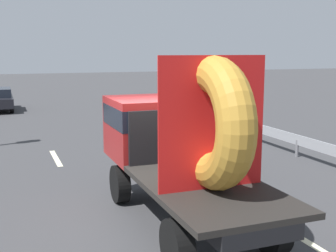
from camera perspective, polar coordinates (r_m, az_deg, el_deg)
name	(u,v)px	position (r m, az deg, el deg)	size (l,w,h in m)	color
ground_plane	(154,212)	(9.45, -1.78, -11.01)	(120.00, 120.00, 0.00)	#38383A
flatbed_truck	(176,140)	(8.81, 0.99, -1.77)	(2.02, 5.33, 3.27)	black
guardrail	(260,129)	(16.31, 11.84, -0.42)	(0.10, 17.10, 0.71)	gray
lane_dash_left_far	(56,158)	(14.36, -14.28, -4.04)	(2.20, 0.16, 0.01)	beige
lane_dash_right_far	(162,152)	(14.69, -0.78, -3.43)	(2.34, 0.16, 0.01)	beige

